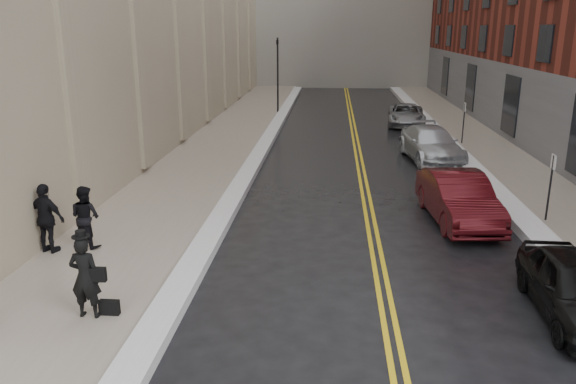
% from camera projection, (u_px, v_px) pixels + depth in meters
% --- Properties ---
extents(ground, '(160.00, 160.00, 0.00)m').
position_uv_depth(ground, '(261.00, 358.00, 10.43)').
color(ground, black).
rests_on(ground, ground).
extents(sidewalk_left, '(4.00, 64.00, 0.15)m').
position_uv_depth(sidewalk_left, '(208.00, 158.00, 26.05)').
color(sidewalk_left, gray).
rests_on(sidewalk_left, ground).
extents(sidewalk_right, '(3.00, 64.00, 0.15)m').
position_uv_depth(sidewalk_right, '(506.00, 163.00, 25.02)').
color(sidewalk_right, gray).
rests_on(sidewalk_right, ground).
extents(lane_stripe_a, '(0.12, 64.00, 0.01)m').
position_uv_depth(lane_stripe_a, '(357.00, 162.00, 25.54)').
color(lane_stripe_a, gold).
rests_on(lane_stripe_a, ground).
extents(lane_stripe_b, '(0.12, 64.00, 0.01)m').
position_uv_depth(lane_stripe_b, '(362.00, 162.00, 25.53)').
color(lane_stripe_b, gold).
rests_on(lane_stripe_b, ground).
extents(snow_ridge_left, '(0.70, 60.80, 0.26)m').
position_uv_depth(snow_ridge_left, '(257.00, 157.00, 25.86)').
color(snow_ridge_left, white).
rests_on(snow_ridge_left, ground).
extents(snow_ridge_right, '(0.85, 60.80, 0.30)m').
position_uv_depth(snow_ridge_right, '(464.00, 161.00, 25.14)').
color(snow_ridge_right, white).
rests_on(snow_ridge_right, ground).
extents(traffic_signal, '(0.18, 0.15, 5.20)m').
position_uv_depth(traffic_signal, '(278.00, 70.00, 38.43)').
color(traffic_signal, black).
rests_on(traffic_signal, ground).
extents(parking_sign_near, '(0.06, 0.35, 2.23)m').
position_uv_depth(parking_sign_near, '(551.00, 182.00, 17.09)').
color(parking_sign_near, black).
rests_on(parking_sign_near, ground).
extents(parking_sign_far, '(0.06, 0.35, 2.23)m').
position_uv_depth(parking_sign_far, '(464.00, 120.00, 28.56)').
color(parking_sign_far, black).
rests_on(parking_sign_far, ground).
extents(car_black, '(1.74, 4.06, 1.37)m').
position_uv_depth(car_black, '(576.00, 287.00, 11.73)').
color(car_black, black).
rests_on(car_black, ground).
extents(car_maroon, '(2.05, 4.82, 1.54)m').
position_uv_depth(car_maroon, '(458.00, 198.00, 17.53)').
color(car_maroon, '#410B10').
rests_on(car_maroon, ground).
extents(car_silver_near, '(2.77, 5.43, 1.51)m').
position_uv_depth(car_silver_near, '(431.00, 144.00, 25.65)').
color(car_silver_near, '#B5B8BD').
rests_on(car_silver_near, ground).
extents(car_silver_far, '(2.58, 4.89, 1.31)m').
position_uv_depth(car_silver_far, '(406.00, 115.00, 34.78)').
color(car_silver_far, gray).
rests_on(car_silver_far, ground).
extents(pedestrian_main, '(0.65, 0.44, 1.76)m').
position_uv_depth(pedestrian_main, '(85.00, 277.00, 11.39)').
color(pedestrian_main, black).
rests_on(pedestrian_main, sidewalk_left).
extents(pedestrian_a, '(1.01, 0.90, 1.71)m').
position_uv_depth(pedestrian_a, '(85.00, 217.00, 15.10)').
color(pedestrian_a, black).
rests_on(pedestrian_a, sidewalk_left).
extents(pedestrian_c, '(1.18, 0.73, 1.88)m').
position_uv_depth(pedestrian_c, '(47.00, 218.00, 14.69)').
color(pedestrian_c, black).
rests_on(pedestrian_c, sidewalk_left).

